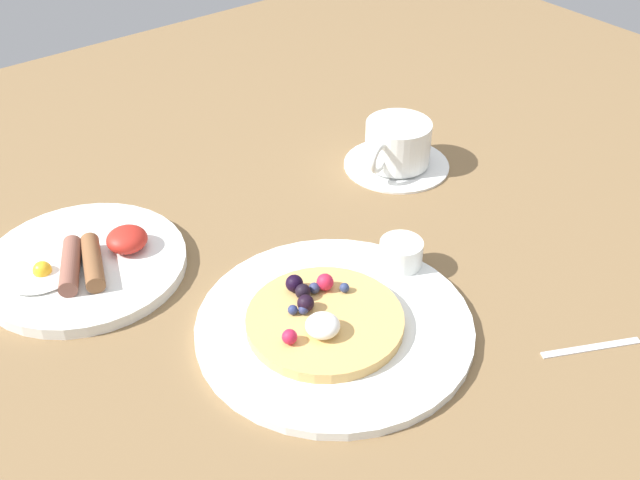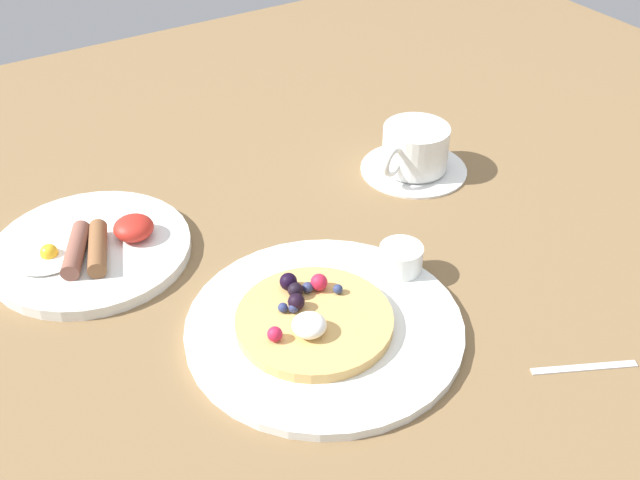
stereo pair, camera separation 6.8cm
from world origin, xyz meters
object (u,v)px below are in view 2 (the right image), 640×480
object	(u,v)px
syrup_ramekin	(401,258)
coffee_cup	(415,147)
coffee_saucer	(414,168)
breakfast_plate	(91,250)
pancake_plate	(324,327)

from	to	relation	value
syrup_ramekin	coffee_cup	xyz separation A→B (cm)	(14.69, 16.77, 1.11)
coffee_saucer	coffee_cup	distance (cm)	3.31
coffee_cup	breakfast_plate	bearing A→B (deg)	173.45
pancake_plate	coffee_saucer	bearing A→B (deg)	36.77
breakfast_plate	coffee_saucer	world-z (taller)	breakfast_plate
coffee_cup	pancake_plate	bearing A→B (deg)	-143.16
syrup_ramekin	breakfast_plate	xyz separation A→B (cm)	(-27.46, 21.61, -1.85)
breakfast_plate	coffee_saucer	xyz separation A→B (cm)	(42.28, -4.79, -0.34)
breakfast_plate	coffee_cup	size ratio (longest dim) A/B	1.98
pancake_plate	coffee_cup	xyz separation A→B (cm)	(26.32, 19.72, 3.12)
pancake_plate	coffee_saucer	size ratio (longest dim) A/B	1.99
pancake_plate	coffee_saucer	distance (cm)	33.03
pancake_plate	breakfast_plate	xyz separation A→B (cm)	(-15.82, 24.56, 0.16)
syrup_ramekin	breakfast_plate	size ratio (longest dim) A/B	0.21
pancake_plate	breakfast_plate	distance (cm)	29.21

